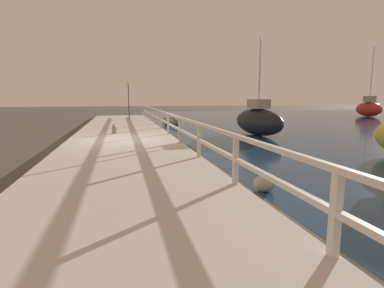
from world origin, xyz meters
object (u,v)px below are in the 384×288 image
object	(u,v)px
sailboat_red	(369,108)
sailboat_black	(258,121)
mooring_bollard	(114,129)
dock_lamp	(128,93)

from	to	relation	value
sailboat_red	sailboat_black	bearing A→B (deg)	-151.16
mooring_bollard	dock_lamp	world-z (taller)	dock_lamp
sailboat_red	sailboat_black	distance (m)	22.22
dock_lamp	sailboat_red	distance (m)	25.14
dock_lamp	sailboat_black	xyz separation A→B (m)	(6.41, -10.67, -1.61)
sailboat_red	sailboat_black	world-z (taller)	sailboat_red
sailboat_red	mooring_bollard	bearing A→B (deg)	-160.38
mooring_bollard	sailboat_red	size ratio (longest dim) A/B	0.06
dock_lamp	sailboat_black	size ratio (longest dim) A/B	0.60
sailboat_black	mooring_bollard	bearing A→B (deg)	166.89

